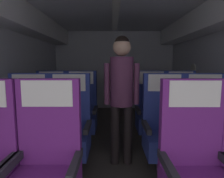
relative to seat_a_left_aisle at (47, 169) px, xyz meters
name	(u,v)px	position (x,y,z in m)	size (l,w,h in m)	color
ground	(117,154)	(0.55, 1.26, -0.49)	(3.51, 6.15, 0.02)	#3D3833
fuselage_shell	(117,41)	(0.55, 1.51, 1.10)	(3.39, 5.80, 2.19)	silver
seat_a_left_aisle	(47,169)	(0.00, 0.00, 0.00)	(0.51, 0.48, 1.15)	#38383D
seat_a_right_window	(196,170)	(1.11, -0.01, 0.00)	(0.51, 0.48, 1.15)	#38383D
seat_b_left_window	(29,131)	(-0.49, 0.84, 0.00)	(0.51, 0.48, 1.15)	#38383D
seat_b_left_aisle	(69,131)	(-0.01, 0.84, 0.00)	(0.51, 0.48, 1.15)	#38383D
seat_b_right_aisle	(206,131)	(1.59, 0.83, 0.00)	(0.51, 0.48, 1.15)	#38383D
seat_b_right_window	(165,131)	(1.11, 0.84, 0.00)	(0.51, 0.48, 1.15)	#38383D
seat_c_left_window	(51,113)	(-0.48, 1.67, 0.00)	(0.51, 0.48, 1.15)	#38383D
seat_c_left_aisle	(82,113)	(0.00, 1.66, 0.00)	(0.51, 0.48, 1.15)	#38383D
seat_c_right_aisle	(182,113)	(1.59, 1.67, 0.00)	(0.51, 0.48, 1.15)	#38383D
seat_c_right_window	(152,113)	(1.12, 1.65, 0.00)	(0.51, 0.48, 1.15)	#38383D
flight_attendant	(122,87)	(0.61, 1.00, 0.50)	(0.43, 0.28, 1.59)	black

